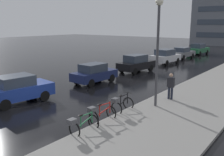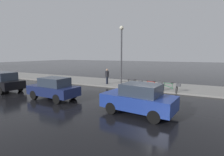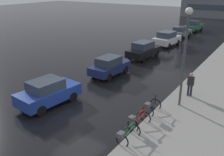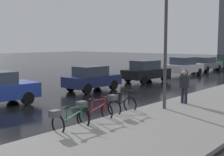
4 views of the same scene
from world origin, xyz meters
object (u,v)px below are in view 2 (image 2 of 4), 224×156
Objects in this scene: bicycle_nearest at (172,88)px; pedestrian at (107,76)px; bicycle_second at (154,86)px; car_blue at (139,99)px; bicycle_third at (135,85)px; car_navy at (54,88)px; streetlamp at (121,47)px; car_black at (3,82)px.

pedestrian is at bearing 81.75° from bicycle_nearest.
bicycle_nearest is 0.84× the size of pedestrian.
bicycle_second is at bearing -102.32° from pedestrian.
bicycle_second is 5.93m from car_blue.
bicycle_second is 1.72m from bicycle_third.
pedestrian is (6.76, -0.68, 0.19)m from car_navy.
streetlamp is at bearing -19.38° from car_navy.
bicycle_third is (-0.21, 3.14, 0.03)m from bicycle_nearest.
car_blue is 9.08m from pedestrian.
bicycle_third is 0.35× the size of car_blue.
bicycle_nearest is 0.34× the size of car_black.
pedestrian is (6.68, -6.70, 0.15)m from car_black.
bicycle_second is 5.01m from streetlamp.
bicycle_second is at bearing -64.98° from car_black.
car_black is at bearing 115.02° from bicycle_second.
car_black is (-5.72, 13.31, 0.36)m from bicycle_nearest.
car_black is at bearing 88.43° from car_blue.
car_navy is 7.71m from streetlamp.
bicycle_third is 6.30m from car_blue.
pedestrian is 3.36m from streetlamp.
bicycle_third is at bearing -108.61° from pedestrian.
bicycle_second is at bearing -106.26° from streetlamp.
car_blue is at bearing -140.62° from pedestrian.
streetlamp is at bearing -93.61° from pedestrian.
car_black is at bearing 89.25° from car_navy.
car_blue is 2.35× the size of pedestrian.
car_navy is 0.90× the size of car_black.
car_blue is at bearing -174.37° from bicycle_second.
bicycle_third is 0.33× the size of car_black.
bicycle_second is 0.85× the size of pedestrian.
pedestrian reaches higher than car_navy.
car_black is (-5.51, 10.17, 0.33)m from bicycle_third.
bicycle_second is 8.13m from car_navy.
pedestrian is at bearing 86.39° from streetlamp.
car_blue is at bearing 172.11° from bicycle_nearest.
car_blue is 12.47m from car_black.
bicycle_nearest is at bearing -66.73° from car_black.
streetlamp is (1.03, 3.52, 3.41)m from bicycle_second.
bicycle_third is at bearing -61.53° from car_black.
car_black is at bearing 113.27° from bicycle_nearest.
bicycle_third is at bearing 21.43° from car_blue.
streetlamp is (6.57, -8.36, 3.07)m from car_black.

